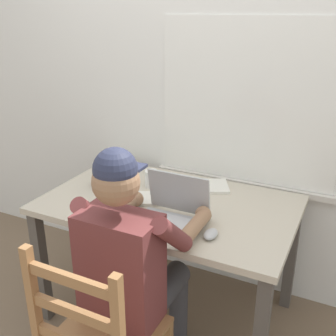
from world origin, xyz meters
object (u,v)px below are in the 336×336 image
(laptop, at_px, (172,212))
(coffee_mug_white, at_px, (152,179))
(coffee_mug_spare, at_px, (100,179))
(computer_mouse, at_px, (211,234))
(desk, at_px, (169,217))
(book_stack_main, at_px, (116,169))
(seated_person, at_px, (133,260))
(coffee_mug_dark, at_px, (119,194))

(laptop, bearing_deg, coffee_mug_white, 131.33)
(laptop, distance_m, coffee_mug_spare, 0.60)
(computer_mouse, distance_m, coffee_mug_spare, 0.83)
(computer_mouse, bearing_deg, desk, 143.70)
(laptop, relative_size, book_stack_main, 2.10)
(seated_person, bearing_deg, desk, 97.51)
(coffee_mug_white, bearing_deg, coffee_mug_spare, -154.38)
(desk, distance_m, computer_mouse, 0.43)
(coffee_mug_white, height_order, coffee_mug_dark, coffee_mug_white)
(desk, distance_m, coffee_mug_spare, 0.48)
(laptop, height_order, coffee_mug_dark, laptop)
(desk, relative_size, coffee_mug_spare, 12.35)
(coffee_mug_white, relative_size, coffee_mug_dark, 1.00)
(seated_person, xyz_separation_m, coffee_mug_spare, (-0.52, 0.49, 0.10))
(seated_person, distance_m, coffee_mug_spare, 0.73)
(desk, relative_size, seated_person, 1.09)
(coffee_mug_spare, bearing_deg, coffee_mug_white, 25.62)
(seated_person, bearing_deg, coffee_mug_dark, 129.79)
(seated_person, bearing_deg, computer_mouse, 42.24)
(computer_mouse, bearing_deg, coffee_mug_spare, 162.61)
(computer_mouse, xyz_separation_m, coffee_mug_spare, (-0.79, 0.25, 0.03))
(laptop, height_order, coffee_mug_white, laptop)
(book_stack_main, bearing_deg, coffee_mug_spare, -82.36)
(computer_mouse, bearing_deg, coffee_mug_dark, 168.02)
(desk, xyz_separation_m, book_stack_main, (-0.49, 0.23, 0.12))
(laptop, bearing_deg, computer_mouse, -13.44)
(coffee_mug_spare, bearing_deg, desk, -0.19)
(laptop, bearing_deg, coffee_mug_spare, 161.08)
(computer_mouse, xyz_separation_m, coffee_mug_white, (-0.51, 0.38, 0.03))
(computer_mouse, xyz_separation_m, book_stack_main, (-0.82, 0.48, 0.01))
(desk, bearing_deg, coffee_mug_white, 142.85)
(laptop, height_order, book_stack_main, laptop)
(coffee_mug_dark, bearing_deg, laptop, -11.04)
(computer_mouse, distance_m, coffee_mug_dark, 0.59)
(seated_person, height_order, coffee_mug_dark, seated_person)
(laptop, xyz_separation_m, coffee_mug_white, (-0.29, 0.33, -0.00))
(coffee_mug_spare, bearing_deg, book_stack_main, 97.64)
(computer_mouse, distance_m, book_stack_main, 0.95)
(coffee_mug_dark, relative_size, book_stack_main, 0.72)
(desk, height_order, laptop, laptop)
(coffee_mug_spare, bearing_deg, coffee_mug_dark, -30.34)
(seated_person, height_order, computer_mouse, seated_person)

